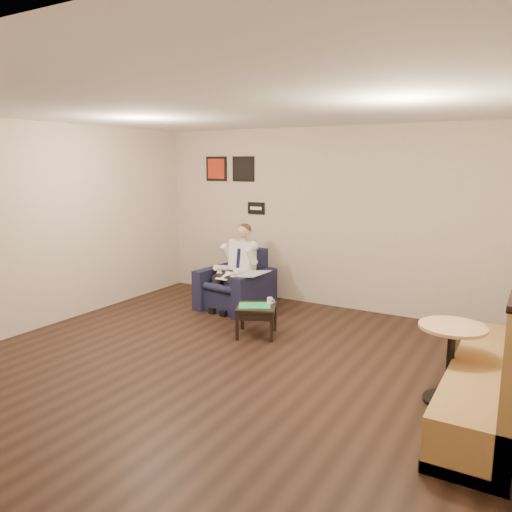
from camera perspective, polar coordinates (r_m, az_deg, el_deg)
The scene contains 17 objects.
ground at distance 5.64m, azimuth -3.94°, elevation -12.96°, with size 6.00×6.00×0.00m, color black.
wall_back at distance 7.88m, azimuth 8.30°, elevation 4.29°, with size 6.00×0.02×2.80m, color beige.
wall_left at distance 7.35m, azimuth -23.86°, elevation 3.04°, with size 0.02×6.00×2.80m, color beige.
ceiling at distance 5.20m, azimuth -4.34°, elevation 16.61°, with size 6.00×6.00×0.02m, color white.
seating_sign at distance 8.43m, azimuth 0.02°, elevation 5.49°, with size 0.32×0.02×0.20m, color black.
art_print_left at distance 8.82m, azimuth -4.54°, elevation 9.91°, with size 0.42×0.03×0.42m, color red.
art_print_right at distance 8.52m, azimuth -1.45°, elevation 9.92°, with size 0.42×0.03×0.42m, color black.
armchair at distance 7.77m, azimuth -2.41°, elevation -2.74°, with size 0.95×0.95×0.92m, color black.
seated_man at distance 7.64m, azimuth -2.98°, elevation -1.66°, with size 0.60×0.90×1.26m, color white, non-canonical shape.
lap_papers at distance 7.58m, azimuth -3.45°, elevation -2.28°, with size 0.21×0.30×0.01m, color white.
newspaper at distance 7.43m, azimuth -0.56°, elevation -2.04°, with size 0.40×0.50×0.01m, color silver.
side_table at distance 6.64m, azimuth 0.07°, elevation -7.38°, with size 0.50×0.50×0.41m, color black.
green_folder at distance 6.56m, azimuth -0.19°, elevation -5.68°, with size 0.41×0.29×0.01m, color #2BD768.
coffee_mug at distance 6.65m, azimuth 1.58°, elevation -5.12°, with size 0.07×0.07×0.09m, color white.
smartphone at distance 6.71m, azimuth 0.61°, elevation -5.32°, with size 0.13×0.06×0.01m, color black.
banquette at distance 5.04m, azimuth 25.12°, elevation -8.84°, with size 0.62×2.59×1.32m, color olive.
cafe_table at distance 5.16m, azimuth 21.28°, elevation -11.44°, with size 0.62×0.62×0.77m, color tan.
Camera 1 is at (2.92, -4.27, 2.26)m, focal length 35.00 mm.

